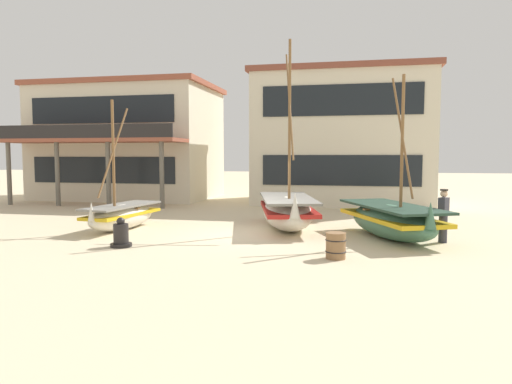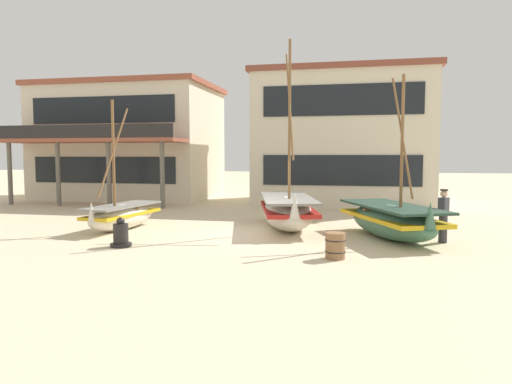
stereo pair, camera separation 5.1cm
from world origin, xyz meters
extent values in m
plane|color=beige|center=(0.00, 0.00, 0.00)|extent=(120.00, 120.00, 0.00)
ellipsoid|color=silver|center=(-4.88, 0.15, 0.46)|extent=(1.61, 3.71, 0.92)
cube|color=gold|center=(-4.88, 0.15, 0.57)|extent=(1.60, 3.56, 0.11)
cube|color=gray|center=(-4.88, 0.15, 0.88)|extent=(1.63, 3.64, 0.06)
cone|color=silver|center=(-5.08, -1.56, 0.87)|extent=(0.26, 0.26, 0.64)
cylinder|color=brown|center=(-4.93, -0.29, 2.67)|extent=(0.10, 0.10, 4.05)
cylinder|color=brown|center=(-4.93, -0.29, 2.87)|extent=(0.29, 1.87, 3.21)
cube|color=brown|center=(-4.85, 0.42, 0.78)|extent=(1.14, 0.29, 0.06)
ellipsoid|color=#427056|center=(4.71, 0.30, 0.55)|extent=(3.47, 4.98, 1.10)
cube|color=gold|center=(4.71, 0.30, 0.69)|extent=(3.41, 4.81, 0.13)
cube|color=#243D2F|center=(4.71, 0.30, 1.06)|extent=(3.48, 4.91, 0.08)
cone|color=#427056|center=(5.62, -1.76, 1.05)|extent=(0.46, 0.46, 0.77)
cylinder|color=brown|center=(4.95, -0.24, 3.01)|extent=(0.10, 0.10, 4.47)
cylinder|color=brown|center=(4.95, -0.24, 3.32)|extent=(0.65, 1.37, 3.82)
cube|color=brown|center=(4.57, 0.62, 0.94)|extent=(1.57, 0.81, 0.06)
ellipsoid|color=silver|center=(1.06, 1.64, 0.59)|extent=(2.91, 5.27, 1.18)
cube|color=red|center=(1.06, 1.64, 0.74)|extent=(2.88, 5.08, 0.14)
cube|color=gray|center=(1.06, 1.64, 1.14)|extent=(2.94, 5.18, 0.08)
cone|color=silver|center=(1.64, -0.69, 1.13)|extent=(0.43, 0.43, 0.83)
cylinder|color=brown|center=(1.21, 1.03, 3.81)|extent=(0.10, 0.10, 5.97)
cylinder|color=brown|center=(1.21, 1.03, 4.55)|extent=(0.68, 2.46, 3.97)
cube|color=brown|center=(0.97, 2.00, 1.01)|extent=(1.66, 0.56, 0.06)
cylinder|color=#33333D|center=(6.24, -0.17, 0.44)|extent=(0.26, 0.26, 0.88)
cube|color=#383842|center=(6.24, -0.17, 1.15)|extent=(0.38, 0.42, 0.54)
sphere|color=beige|center=(6.24, -0.17, 1.54)|extent=(0.22, 0.22, 0.22)
cylinder|color=#2D2823|center=(6.24, -0.17, 1.66)|extent=(0.24, 0.24, 0.05)
cylinder|color=black|center=(-3.32, -2.86, 0.05)|extent=(0.64, 0.64, 0.10)
cylinder|color=black|center=(-3.32, -2.86, 0.39)|extent=(0.45, 0.45, 0.59)
sphere|color=black|center=(-3.32, -2.86, 0.76)|extent=(0.25, 0.25, 0.25)
cylinder|color=olive|center=(3.05, -3.18, 0.35)|extent=(0.52, 0.52, 0.70)
torus|color=black|center=(3.05, -3.18, 0.50)|extent=(0.56, 0.56, 0.03)
torus|color=black|center=(3.05, -3.18, 0.20)|extent=(0.56, 0.56, 0.03)
cube|color=beige|center=(2.76, 11.92, 3.56)|extent=(9.54, 6.48, 7.12)
cube|color=brown|center=(2.76, 11.92, 7.27)|extent=(9.92, 6.73, 0.30)
cube|color=black|center=(2.76, 8.66, 1.96)|extent=(8.01, 0.06, 1.57)
cube|color=black|center=(2.76, 8.66, 5.52)|extent=(8.01, 0.06, 1.57)
cube|color=beige|center=(-10.68, 12.26, 3.43)|extent=(10.53, 6.86, 6.86)
cube|color=brown|center=(-10.68, 12.26, 7.01)|extent=(10.95, 7.13, 0.30)
cube|color=black|center=(-10.68, 8.81, 1.89)|extent=(8.84, 0.06, 1.51)
cube|color=black|center=(-10.68, 8.81, 5.32)|extent=(8.84, 0.06, 1.51)
cube|color=brown|center=(-10.68, 7.63, 3.53)|extent=(10.53, 2.40, 0.20)
cylinder|color=#666056|center=(-15.19, 6.79, 1.71)|extent=(0.24, 0.24, 3.43)
cylinder|color=#666056|center=(-12.18, 6.79, 1.71)|extent=(0.24, 0.24, 3.43)
cylinder|color=#666056|center=(-9.17, 6.79, 1.71)|extent=(0.24, 0.24, 3.43)
cylinder|color=#666056|center=(-6.17, 6.79, 1.71)|extent=(0.24, 0.24, 3.43)
cube|color=black|center=(-10.68, 6.48, 3.98)|extent=(10.53, 0.08, 0.70)
camera|label=1|loc=(3.51, -15.52, 2.74)|focal=32.69mm
camera|label=2|loc=(3.56, -15.51, 2.74)|focal=32.69mm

